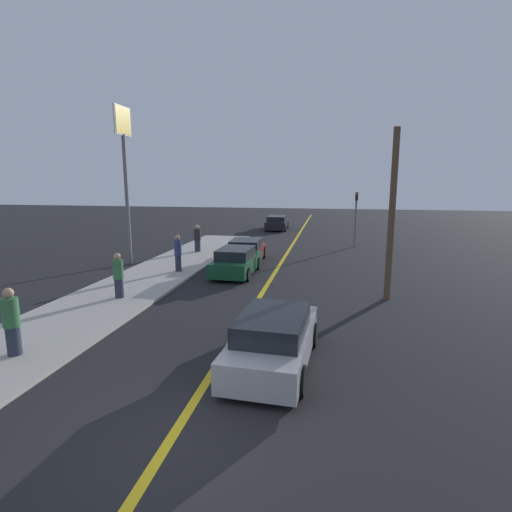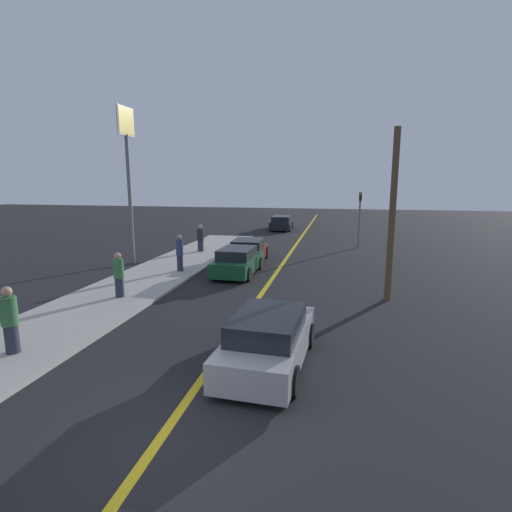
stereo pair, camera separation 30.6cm
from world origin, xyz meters
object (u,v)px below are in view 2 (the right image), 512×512
(traffic_light, at_px, (360,214))
(utility_pole, at_px, (392,216))
(pedestrian_near_curb, at_px, (10,320))
(car_near_right_lane, at_px, (269,339))
(pedestrian_far_standing, at_px, (180,253))
(roadside_sign, at_px, (127,152))
(pedestrian_mid_group, at_px, (119,275))
(car_ahead_center, at_px, (238,261))
(car_far_distant, at_px, (249,251))
(car_parked_left_lot, at_px, (282,223))
(pedestrian_by_sign, at_px, (200,238))

(traffic_light, distance_m, utility_pole, 12.29)
(pedestrian_near_curb, bearing_deg, traffic_light, 64.08)
(car_near_right_lane, relative_size, pedestrian_far_standing, 2.42)
(pedestrian_near_curb, distance_m, roadside_sign, 12.85)
(pedestrian_mid_group, bearing_deg, car_near_right_lane, -33.23)
(car_ahead_center, relative_size, pedestrian_far_standing, 2.25)
(roadside_sign, bearing_deg, car_ahead_center, -12.69)
(car_near_right_lane, bearing_deg, pedestrian_far_standing, 127.03)
(pedestrian_near_curb, relative_size, traffic_light, 0.47)
(car_ahead_center, distance_m, pedestrian_near_curb, 10.65)
(car_far_distant, height_order, pedestrian_near_curb, pedestrian_near_curb)
(car_parked_left_lot, relative_size, pedestrian_mid_group, 2.66)
(pedestrian_far_standing, distance_m, roadside_sign, 6.23)
(car_ahead_center, xyz_separation_m, utility_pole, (6.62, -2.92, 2.54))
(pedestrian_near_curb, xyz_separation_m, pedestrian_mid_group, (0.02, 5.15, -0.02))
(car_far_distant, bearing_deg, roadside_sign, -166.93)
(pedestrian_by_sign, bearing_deg, roadside_sign, -123.90)
(car_far_distant, distance_m, pedestrian_mid_group, 8.71)
(pedestrian_near_curb, bearing_deg, utility_pole, 35.61)
(pedestrian_near_curb, bearing_deg, pedestrian_by_sign, 91.30)
(car_parked_left_lot, distance_m, utility_pole, 22.43)
(car_far_distant, height_order, pedestrian_far_standing, pedestrian_far_standing)
(traffic_light, height_order, utility_pole, utility_pole)
(car_ahead_center, bearing_deg, car_near_right_lane, -70.36)
(traffic_light, bearing_deg, car_parked_left_lot, 126.32)
(utility_pole, bearing_deg, car_far_distant, 138.25)
(car_far_distant, distance_m, pedestrian_far_standing, 4.36)
(car_near_right_lane, relative_size, utility_pole, 0.68)
(car_near_right_lane, distance_m, pedestrian_mid_group, 7.80)
(pedestrian_near_curb, height_order, pedestrian_mid_group, pedestrian_near_curb)
(pedestrian_mid_group, height_order, utility_pole, utility_pole)
(pedestrian_far_standing, bearing_deg, traffic_light, 47.18)
(car_near_right_lane, relative_size, pedestrian_mid_group, 2.52)
(car_parked_left_lot, bearing_deg, roadside_sign, -111.02)
(pedestrian_mid_group, height_order, pedestrian_far_standing, pedestrian_far_standing)
(car_near_right_lane, xyz_separation_m, pedestrian_far_standing, (-6.00, 8.94, 0.34))
(car_near_right_lane, distance_m, car_parked_left_lot, 27.66)
(pedestrian_far_standing, bearing_deg, roadside_sign, 153.84)
(car_near_right_lane, distance_m, pedestrian_far_standing, 10.77)
(pedestrian_mid_group, bearing_deg, car_ahead_center, 55.65)
(car_near_right_lane, height_order, car_parked_left_lot, car_near_right_lane)
(car_near_right_lane, relative_size, car_far_distant, 1.10)
(car_far_distant, xyz_separation_m, pedestrian_far_standing, (-2.66, -3.43, 0.39))
(traffic_light, relative_size, roadside_sign, 0.45)
(car_far_distant, xyz_separation_m, pedestrian_near_curb, (-3.21, -13.25, 0.36))
(pedestrian_near_curb, xyz_separation_m, roadside_sign, (-2.89, 11.51, 4.94))
(pedestrian_near_curb, relative_size, utility_pole, 0.28)
(pedestrian_near_curb, bearing_deg, pedestrian_mid_group, 89.80)
(car_far_distant, height_order, traffic_light, traffic_light)
(car_parked_left_lot, relative_size, pedestrian_by_sign, 2.72)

